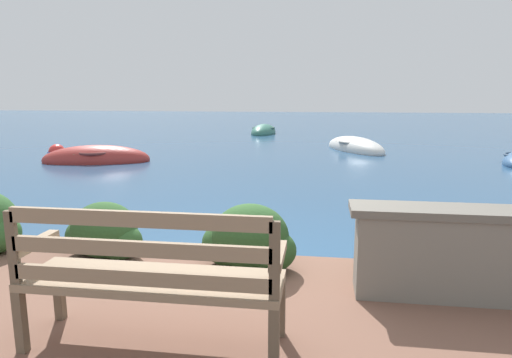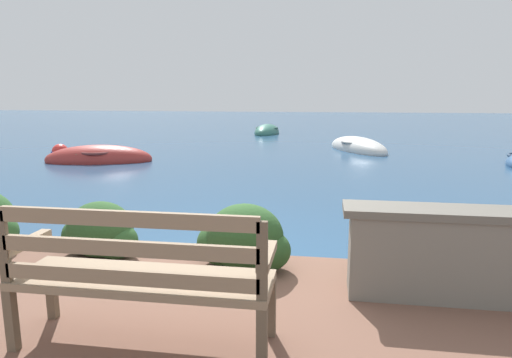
# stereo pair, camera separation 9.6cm
# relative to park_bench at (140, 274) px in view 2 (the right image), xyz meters

# --- Properties ---
(ground_plane) EXTENTS (80.00, 80.00, 0.00)m
(ground_plane) POSITION_rel_park_bench_xyz_m (0.30, 1.78, -0.71)
(ground_plane) COLOR navy
(park_bench) EXTENTS (1.63, 0.48, 0.93)m
(park_bench) POSITION_rel_park_bench_xyz_m (0.00, 0.00, 0.00)
(park_bench) COLOR brown
(park_bench) RESTS_ON patio_terrace
(stone_wall) EXTENTS (2.52, 0.39, 0.72)m
(stone_wall) POSITION_rel_park_bench_xyz_m (2.51, 1.03, -0.12)
(stone_wall) COLOR slate
(stone_wall) RESTS_ON patio_terrace
(hedge_clump_left) EXTENTS (0.80, 0.58, 0.55)m
(hedge_clump_left) POSITION_rel_park_bench_xyz_m (-1.06, 1.49, -0.25)
(hedge_clump_left) COLOR #284C23
(hedge_clump_left) RESTS_ON patio_terrace
(hedge_clump_centre) EXTENTS (0.88, 0.63, 0.60)m
(hedge_clump_centre) POSITION_rel_park_bench_xyz_m (0.39, 1.40, -0.23)
(hedge_clump_centre) COLOR #284C23
(hedge_clump_centre) RESTS_ON patio_terrace
(hedge_clump_right) EXTENTS (0.97, 0.70, 0.66)m
(hedge_clump_right) POSITION_rel_park_bench_xyz_m (1.89, 1.43, -0.20)
(hedge_clump_right) COLOR #426B33
(hedge_clump_right) RESTS_ON patio_terrace
(rowboat_nearest) EXTENTS (2.95, 1.72, 0.78)m
(rowboat_nearest) POSITION_rel_park_bench_xyz_m (-4.86, 8.69, -0.64)
(rowboat_nearest) COLOR #9E2D28
(rowboat_nearest) RESTS_ON ground_plane
(rowboat_far) EXTENTS (2.26, 3.09, 0.76)m
(rowboat_far) POSITION_rel_park_bench_xyz_m (2.08, 12.24, -0.64)
(rowboat_far) COLOR silver
(rowboat_far) RESTS_ON ground_plane
(rowboat_outer) EXTENTS (1.19, 2.44, 0.75)m
(rowboat_outer) POSITION_rel_park_bench_xyz_m (-1.56, 17.74, -0.64)
(rowboat_outer) COLOR #336B5B
(rowboat_outer) RESTS_ON ground_plane
(mooring_buoy) EXTENTS (0.52, 0.52, 0.47)m
(mooring_buoy) POSITION_rel_park_bench_xyz_m (-6.68, 9.83, -0.62)
(mooring_buoy) COLOR red
(mooring_buoy) RESTS_ON ground_plane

